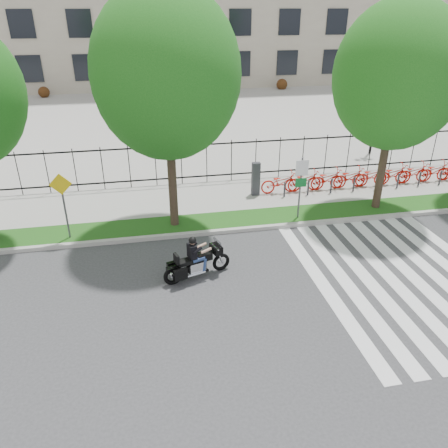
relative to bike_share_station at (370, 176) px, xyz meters
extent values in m
plane|color=#343436|center=(-7.42, -7.20, -0.65)|extent=(120.00, 120.00, 0.00)
cube|color=#A7A59D|center=(-7.42, -3.10, -0.57)|extent=(60.00, 0.20, 0.15)
cube|color=#174C13|center=(-7.42, -2.25, -0.57)|extent=(60.00, 1.50, 0.15)
cube|color=#9A9890|center=(-7.42, 0.25, -0.57)|extent=(60.00, 3.50, 0.15)
cube|color=#9A9890|center=(-7.42, 17.80, -0.60)|extent=(80.00, 34.00, 0.10)
cylinder|color=black|center=(2.58, 4.80, 1.35)|extent=(0.14, 0.14, 4.00)
cylinder|color=black|center=(2.58, 4.80, 3.25)|extent=(0.06, 0.70, 0.70)
sphere|color=white|center=(2.23, 4.80, 3.35)|extent=(0.36, 0.36, 0.36)
sphere|color=white|center=(2.93, 4.80, 3.35)|extent=(0.36, 0.36, 0.36)
cylinder|color=#31241B|center=(-9.37, -2.25, 1.54)|extent=(0.32, 0.32, 4.08)
ellipsoid|color=#155613|center=(-9.37, -2.25, 5.09)|extent=(5.03, 5.03, 5.79)
cylinder|color=#31241B|center=(-0.86, -2.25, 1.43)|extent=(0.32, 0.32, 3.86)
ellipsoid|color=#155613|center=(-0.86, -2.25, 4.80)|extent=(4.78, 4.78, 5.49)
cube|color=#2D2D33|center=(-5.54, 0.00, 0.25)|extent=(0.35, 0.25, 1.50)
imported|color=#C01106|center=(-4.34, 0.00, 0.00)|extent=(1.89, 0.66, 0.99)
cylinder|color=#2D2D33|center=(-4.34, -0.50, -0.15)|extent=(0.08, 0.08, 0.70)
imported|color=#C01106|center=(-3.24, 0.00, 0.00)|extent=(1.89, 0.66, 0.99)
cylinder|color=#2D2D33|center=(-3.24, -0.50, -0.15)|extent=(0.08, 0.08, 0.70)
imported|color=#C01106|center=(-2.14, 0.00, 0.00)|extent=(1.89, 0.66, 0.99)
cylinder|color=#2D2D33|center=(-2.14, -0.50, -0.15)|extent=(0.08, 0.08, 0.70)
imported|color=#C01106|center=(-1.04, 0.00, 0.00)|extent=(1.89, 0.66, 0.99)
cylinder|color=#2D2D33|center=(-1.04, -0.50, -0.15)|extent=(0.08, 0.08, 0.70)
imported|color=#C01106|center=(0.06, 0.00, 0.00)|extent=(1.89, 0.66, 0.99)
cylinder|color=#2D2D33|center=(0.06, -0.50, -0.15)|extent=(0.08, 0.08, 0.70)
imported|color=#C01106|center=(1.16, 0.00, 0.00)|extent=(1.89, 0.66, 0.99)
cylinder|color=#2D2D33|center=(1.16, -0.50, -0.15)|extent=(0.08, 0.08, 0.70)
imported|color=#C01106|center=(2.26, 0.00, 0.00)|extent=(1.89, 0.66, 0.99)
cylinder|color=#2D2D33|center=(2.26, -0.50, -0.15)|extent=(0.08, 0.08, 0.70)
imported|color=#C01106|center=(3.36, 0.00, 0.00)|extent=(1.89, 0.66, 0.99)
cylinder|color=#2D2D33|center=(3.36, -0.50, -0.15)|extent=(0.08, 0.08, 0.70)
cylinder|color=#59595B|center=(-4.45, -2.60, 0.75)|extent=(0.07, 0.07, 2.50)
cube|color=white|center=(-4.45, -2.64, 1.60)|extent=(0.50, 0.03, 0.60)
cube|color=#0C6626|center=(-4.45, -2.64, 1.00)|extent=(0.45, 0.03, 0.35)
cylinder|color=#59595B|center=(-13.26, -2.60, 0.70)|extent=(0.07, 0.07, 2.40)
cube|color=yellow|center=(-13.26, -2.64, 1.60)|extent=(0.78, 0.03, 0.78)
torus|color=black|center=(-8.17, -5.62, -0.35)|extent=(0.62, 0.29, 0.61)
torus|color=black|center=(-9.77, -6.12, -0.35)|extent=(0.65, 0.32, 0.64)
cube|color=black|center=(-8.34, -5.67, 0.19)|extent=(0.40, 0.54, 0.26)
cube|color=#26262B|center=(-8.28, -5.66, 0.39)|extent=(0.26, 0.46, 0.27)
cube|color=silver|center=(-9.01, -5.88, -0.25)|extent=(0.59, 0.44, 0.35)
cube|color=black|center=(-8.76, -5.80, 0.04)|extent=(0.55, 0.43, 0.23)
cube|color=black|center=(-9.31, -5.97, 0.02)|extent=(0.68, 0.49, 0.12)
cube|color=black|center=(-9.65, -6.08, 0.22)|extent=(0.17, 0.31, 0.30)
cube|color=black|center=(-9.57, -6.33, -0.21)|extent=(0.46, 0.26, 0.35)
cube|color=black|center=(-9.73, -5.83, -0.21)|extent=(0.46, 0.26, 0.35)
cube|color=black|center=(-9.14, -5.92, 0.34)|extent=(0.31, 0.40, 0.46)
sphere|color=tan|center=(-9.12, -5.91, 0.67)|extent=(0.20, 0.20, 0.20)
sphere|color=black|center=(-9.12, -5.91, 0.71)|extent=(0.24, 0.24, 0.24)
camera|label=1|loc=(-10.42, -17.56, 7.14)|focal=35.00mm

